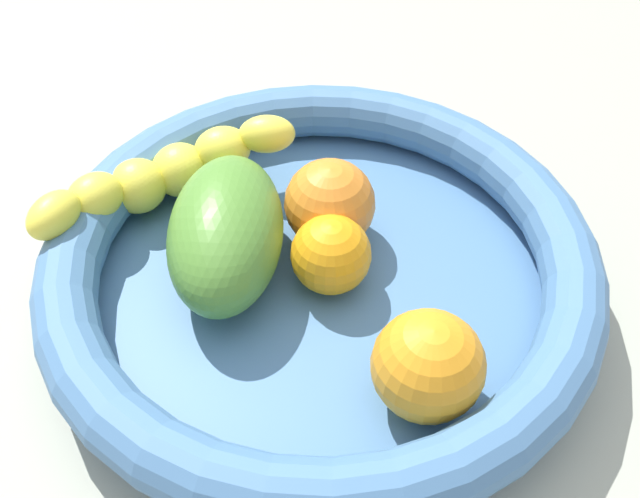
{
  "coord_description": "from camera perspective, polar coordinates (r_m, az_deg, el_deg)",
  "views": [
    {
      "loc": [
        5.07,
        -31.8,
        42.19
      ],
      "look_at": [
        0.0,
        0.0,
        8.0
      ],
      "focal_mm": 41.78,
      "sensor_mm": 36.0,
      "label": 1
    }
  ],
  "objects": [
    {
      "name": "kitchen_counter",
      "position": [
        0.52,
        0.0,
        -4.93
      ],
      "size": [
        120.0,
        120.0,
        3.0
      ],
      "primitive_type": "cube",
      "color": "#989C8C",
      "rests_on": "ground"
    },
    {
      "name": "orange_mid_right",
      "position": [
        0.47,
        0.78,
        -0.71
      ],
      "size": [
        5.2,
        5.2,
        5.2
      ],
      "primitive_type": "sphere",
      "color": "orange",
      "rests_on": "fruit_bowl"
    },
    {
      "name": "orange_front",
      "position": [
        0.5,
        1.31,
        3.42
      ],
      "size": [
        6.15,
        6.15,
        6.15
      ],
      "primitive_type": "sphere",
      "color": "orange",
      "rests_on": "fruit_bowl"
    },
    {
      "name": "banana_draped_left",
      "position": [
        0.53,
        -12.06,
        5.58
      ],
      "size": [
        15.82,
        14.26,
        5.2
      ],
      "color": "yellow",
      "rests_on": "fruit_bowl"
    },
    {
      "name": "fruit_bowl",
      "position": [
        0.48,
        0.0,
        -1.54
      ],
      "size": [
        36.0,
        36.0,
        5.99
      ],
      "color": "teal",
      "rests_on": "kitchen_counter"
    },
    {
      "name": "mango_green",
      "position": [
        0.47,
        -7.33,
        0.87
      ],
      "size": [
        8.81,
        13.66,
        7.0
      ],
      "primitive_type": "ellipsoid",
      "rotation": [
        0.0,
        0.0,
        1.69
      ],
      "color": "#4F8731",
      "rests_on": "fruit_bowl"
    },
    {
      "name": "orange_mid_left",
      "position": [
        0.42,
        8.26,
        -8.84
      ],
      "size": [
        6.36,
        6.36,
        6.36
      ],
      "primitive_type": "sphere",
      "color": "orange",
      "rests_on": "fruit_bowl"
    }
  ]
}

